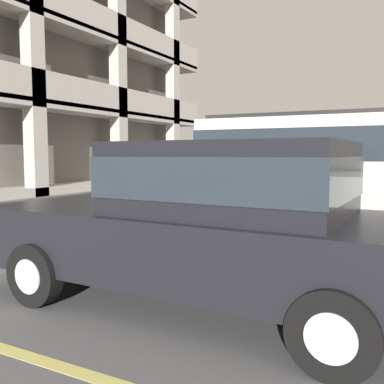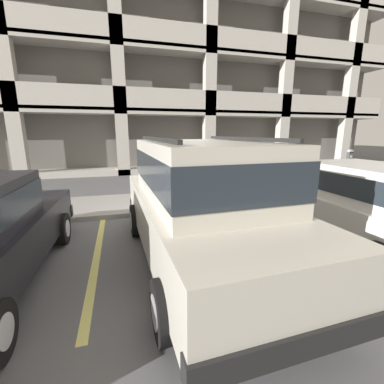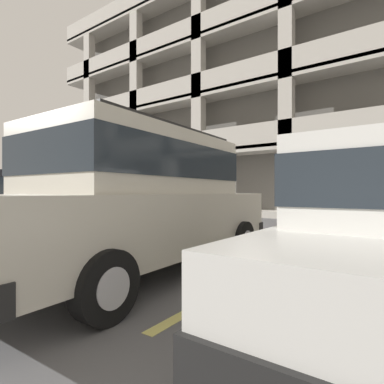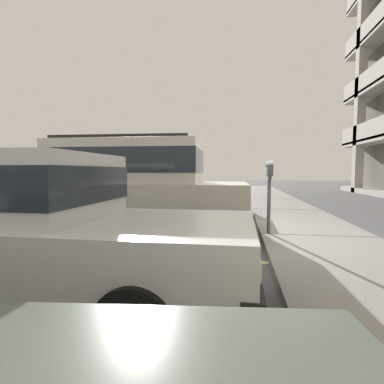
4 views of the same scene
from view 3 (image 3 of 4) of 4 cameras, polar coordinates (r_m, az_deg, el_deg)
The scene contains 7 objects.
ground_plane at distance 6.54m, azimuth 5.05°, elevation -10.62°, with size 80.00×80.00×0.10m.
sidewalk at distance 7.66m, azimuth 9.98°, elevation -8.22°, with size 40.00×2.20×0.12m.
parking_stall_lines at distance 4.64m, azimuth 13.05°, elevation -14.39°, with size 12.39×4.80×0.01m.
silver_suv at distance 4.37m, azimuth -9.52°, elevation -0.89°, with size 2.13×4.84×2.03m.
red_sedan at distance 6.99m, azimuth -28.76°, elevation -2.75°, with size 1.92×4.52×1.54m.
parking_meter_near at distance 6.76m, azimuth 6.06°, elevation 0.35°, with size 0.35×0.12×1.44m.
parking_garage at distance 19.16m, azimuth 22.42°, elevation 14.77°, with size 32.00×10.00×13.25m.
Camera 3 is at (3.22, -5.56, 1.16)m, focal length 28.00 mm.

